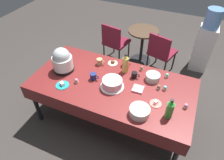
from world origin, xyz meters
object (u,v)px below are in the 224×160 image
object	(u,v)px
coffee_mug_tan	(100,62)
ceramic_snack_bowl	(140,111)
cupcake_mint	(165,88)
soda_bottle_lime_soda	(170,109)
dessert_plate_teal	(62,85)
maroon_chair_right	(161,51)
cupcake_berry	(159,87)
round_cafe_table	(142,40)
slow_cooker	(62,60)
maroon_chair_left	(115,41)
cupcake_rose	(167,75)
cupcake_lemon	(76,81)
coffee_mug_red	(125,63)
coffee_mug_navy	(93,76)
dessert_plate_coral	(156,103)
potluck_table	(112,86)
frosted_layer_cake	(112,83)
glass_salad_bowl	(153,77)
cupcake_cocoa	(186,106)
soda_bottle_ginger_ale	(125,64)
dessert_plate_cream	(113,63)
water_cooler	(205,43)
cupcake_vanilla	(142,68)
coffee_mug_black	(134,75)

from	to	relation	value
coffee_mug_tan	ceramic_snack_bowl	bearing A→B (deg)	-38.98
cupcake_mint	soda_bottle_lime_soda	world-z (taller)	soda_bottle_lime_soda
dessert_plate_teal	maroon_chair_right	world-z (taller)	maroon_chair_right
cupcake_berry	coffee_mug_tan	bearing A→B (deg)	169.24
cupcake_berry	round_cafe_table	world-z (taller)	cupcake_berry
slow_cooker	maroon_chair_left	size ratio (longest dim) A/B	0.42
ceramic_snack_bowl	cupcake_rose	xyz separation A→B (m)	(0.15, 0.77, -0.02)
cupcake_lemon	coffee_mug_red	size ratio (longest dim) A/B	0.53
cupcake_rose	coffee_mug_navy	world-z (taller)	coffee_mug_navy
cupcake_lemon	maroon_chair_left	bearing A→B (deg)	94.34
cupcake_lemon	cupcake_mint	bearing A→B (deg)	16.63
ceramic_snack_bowl	dessert_plate_coral	distance (m)	0.27
potluck_table	dessert_plate_teal	distance (m)	0.67
frosted_layer_cake	round_cafe_table	world-z (taller)	frosted_layer_cake
glass_salad_bowl	coffee_mug_navy	world-z (taller)	coffee_mug_navy
dessert_plate_coral	round_cafe_table	world-z (taller)	dessert_plate_coral
dessert_plate_teal	cupcake_cocoa	world-z (taller)	cupcake_cocoa
cupcake_rose	coffee_mug_red	size ratio (longest dim) A/B	0.53
glass_salad_bowl	dessert_plate_teal	world-z (taller)	glass_salad_bowl
soda_bottle_ginger_ale	dessert_plate_cream	bearing A→B (deg)	156.95
water_cooler	soda_bottle_lime_soda	bearing A→B (deg)	-97.50
potluck_table	dessert_plate_teal	size ratio (longest dim) A/B	12.27
round_cafe_table	ceramic_snack_bowl	bearing A→B (deg)	-74.76
cupcake_mint	dessert_plate_coral	bearing A→B (deg)	-99.54
water_cooler	coffee_mug_tan	bearing A→B (deg)	-132.05
glass_salad_bowl	soda_bottle_ginger_ale	distance (m)	0.42
ceramic_snack_bowl	cupcake_vanilla	xyz separation A→B (m)	(-0.22, 0.79, -0.02)
coffee_mug_navy	coffee_mug_red	xyz separation A→B (m)	(0.29, 0.45, -0.00)
maroon_chair_right	frosted_layer_cake	bearing A→B (deg)	-102.95
coffee_mug_tan	cupcake_rose	bearing A→B (deg)	5.68
water_cooler	dessert_plate_coral	bearing A→B (deg)	-102.76
cupcake_vanilla	soda_bottle_lime_soda	size ratio (longest dim) A/B	0.25
frosted_layer_cake	soda_bottle_lime_soda	world-z (taller)	soda_bottle_lime_soda
dessert_plate_coral	soda_bottle_lime_soda	xyz separation A→B (m)	(0.18, -0.13, 0.11)
coffee_mug_tan	coffee_mug_red	distance (m)	0.38
coffee_mug_navy	maroon_chair_right	bearing A→B (deg)	66.29
cupcake_rose	cupcake_vanilla	size ratio (longest dim) A/B	1.00
dessert_plate_cream	cupcake_lemon	bearing A→B (deg)	-115.28
dessert_plate_teal	cupcake_berry	bearing A→B (deg)	20.27
maroon_chair_left	maroon_chair_right	xyz separation A→B (m)	(0.94, 0.00, 0.00)
coffee_mug_red	maroon_chair_left	size ratio (longest dim) A/B	0.15
cupcake_cocoa	water_cooler	xyz separation A→B (m)	(0.12, 1.95, -0.19)
cupcake_mint	dessert_plate_cream	bearing A→B (deg)	163.22
coffee_mug_tan	dessert_plate_coral	bearing A→B (deg)	-24.70
frosted_layer_cake	dessert_plate_coral	world-z (taller)	frosted_layer_cake
coffee_mug_tan	cupcake_lemon	bearing A→B (deg)	-102.12
glass_salad_bowl	coffee_mug_black	world-z (taller)	glass_salad_bowl
ceramic_snack_bowl	round_cafe_table	size ratio (longest dim) A/B	0.33
cupcake_lemon	cupcake_mint	world-z (taller)	same
cupcake_berry	coffee_mug_tan	xyz separation A→B (m)	(-0.94, 0.18, 0.01)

